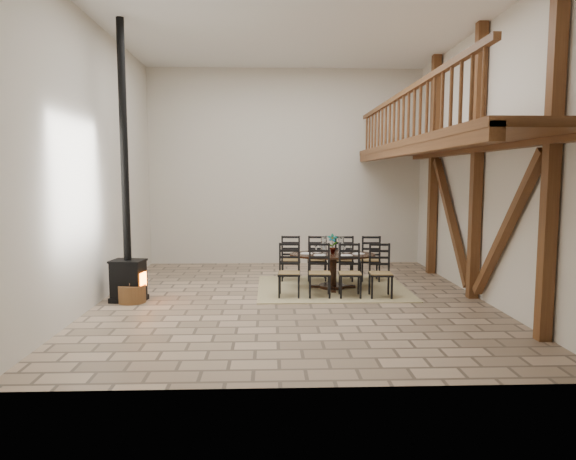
{
  "coord_description": "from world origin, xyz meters",
  "views": [
    {
      "loc": [
        -0.41,
        -9.31,
        2.27
      ],
      "look_at": [
        -0.07,
        0.4,
        1.25
      ],
      "focal_mm": 32.0,
      "sensor_mm": 36.0,
      "label": 1
    }
  ],
  "objects_px": {
    "dining_table": "(332,271)",
    "wood_stove": "(127,239)",
    "log_basket": "(132,293)",
    "log_stack": "(138,283)"
  },
  "relations": [
    {
      "from": "wood_stove",
      "to": "dining_table",
      "type": "bearing_deg",
      "value": 22.65
    },
    {
      "from": "dining_table",
      "to": "wood_stove",
      "type": "xyz_separation_m",
      "value": [
        -3.84,
        -0.92,
        0.78
      ]
    },
    {
      "from": "wood_stove",
      "to": "log_stack",
      "type": "bearing_deg",
      "value": 105.48
    },
    {
      "from": "dining_table",
      "to": "log_stack",
      "type": "bearing_deg",
      "value": -178.88
    },
    {
      "from": "dining_table",
      "to": "log_stack",
      "type": "xyz_separation_m",
      "value": [
        -3.96,
        0.16,
        -0.26
      ]
    },
    {
      "from": "dining_table",
      "to": "log_basket",
      "type": "relative_size",
      "value": 4.62
    },
    {
      "from": "log_basket",
      "to": "log_stack",
      "type": "distance_m",
      "value": 1.2
    },
    {
      "from": "log_basket",
      "to": "dining_table",
      "type": "bearing_deg",
      "value": 15.2
    },
    {
      "from": "dining_table",
      "to": "log_basket",
      "type": "xyz_separation_m",
      "value": [
        -3.75,
        -1.02,
        -0.19
      ]
    },
    {
      "from": "wood_stove",
      "to": "log_basket",
      "type": "relative_size",
      "value": 10.29
    }
  ]
}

